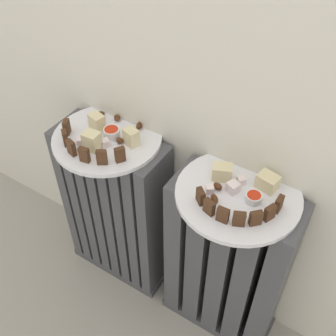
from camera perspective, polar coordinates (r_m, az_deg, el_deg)
name	(u,v)px	position (r m, az deg, el deg)	size (l,w,h in m)	color
radiator_left	(117,210)	(1.32, -7.12, -5.89)	(0.34, 0.14, 0.58)	#47474C
radiator_right	(226,266)	(1.20, 8.02, -13.34)	(0.34, 0.14, 0.58)	#47474C
plate_left	(107,138)	(1.11, -8.45, 4.17)	(0.29, 0.29, 0.01)	white
plate_right	(238,194)	(0.96, 9.74, -3.60)	(0.29, 0.29, 0.01)	white
dark_cake_slice_left_0	(67,127)	(1.12, -13.93, 5.54)	(0.03, 0.01, 0.04)	#472B19
dark_cake_slice_left_1	(65,138)	(1.09, -14.11, 4.09)	(0.03, 0.01, 0.04)	#472B19
dark_cake_slice_left_2	(71,148)	(1.05, -13.31, 2.76)	(0.03, 0.01, 0.04)	#472B19
dark_cake_slice_left_3	(84,155)	(1.03, -11.58, 1.81)	(0.03, 0.01, 0.04)	#472B19
dark_cake_slice_left_4	(102,157)	(1.01, -9.21, 1.48)	(0.03, 0.01, 0.04)	#472B19
dark_cake_slice_left_5	(120,155)	(1.01, -6.70, 1.85)	(0.03, 0.01, 0.04)	#472B19
marble_cake_slice_left_0	(131,137)	(1.06, -5.13, 4.32)	(0.04, 0.03, 0.05)	beige
marble_cake_slice_left_1	(97,122)	(1.12, -9.85, 6.34)	(0.04, 0.03, 0.04)	beige
marble_cake_slice_left_2	(92,141)	(1.06, -10.54, 3.72)	(0.04, 0.03, 0.05)	beige
turkish_delight_left_0	(105,143)	(1.07, -8.72, 3.48)	(0.02, 0.02, 0.02)	white
turkish_delight_left_1	(82,142)	(1.08, -11.94, 3.62)	(0.02, 0.02, 0.02)	white
medjool_date_left_0	(120,140)	(1.07, -6.75, 3.83)	(0.02, 0.02, 0.02)	#4C2814
medjool_date_left_1	(117,118)	(1.15, -7.09, 6.97)	(0.03, 0.02, 0.01)	#4C2814
medjool_date_left_2	(139,125)	(1.12, -4.02, 5.93)	(0.03, 0.02, 0.02)	#4C2814
medjool_date_left_3	(100,114)	(1.17, -9.51, 7.39)	(0.03, 0.02, 0.02)	#4C2814
jam_bowl_left	(112,132)	(1.09, -7.85, 4.96)	(0.04, 0.04, 0.02)	white
dark_cake_slice_right_0	(201,196)	(0.91, 4.56, -3.96)	(0.03, 0.01, 0.04)	#472B19
dark_cake_slice_right_1	(209,207)	(0.89, 5.76, -5.41)	(0.03, 0.01, 0.04)	#472B19
dark_cake_slice_right_2	(223,215)	(0.88, 7.63, -6.50)	(0.03, 0.01, 0.04)	#472B19
dark_cake_slice_right_3	(239,219)	(0.88, 9.88, -7.01)	(0.03, 0.01, 0.04)	#472B19
dark_cake_slice_right_4	(256,218)	(0.89, 12.11, -6.86)	(0.03, 0.01, 0.04)	#472B19
dark_cake_slice_right_5	(270,213)	(0.91, 13.97, -6.09)	(0.03, 0.01, 0.04)	#472B19
dark_cake_slice_right_6	(279,204)	(0.93, 15.16, -4.85)	(0.03, 0.01, 0.04)	#472B19
marble_cake_slice_right_0	(222,172)	(0.97, 7.55, -0.56)	(0.05, 0.03, 0.04)	beige
marble_cake_slice_right_1	(268,182)	(0.97, 13.69, -1.87)	(0.05, 0.04, 0.04)	beige
turkish_delight_right_0	(241,180)	(0.97, 10.15, -1.72)	(0.02, 0.02, 0.02)	white
turkish_delight_right_1	(233,187)	(0.95, 9.04, -2.68)	(0.03, 0.03, 0.03)	white
turkish_delight_right_2	(210,189)	(0.94, 5.83, -2.98)	(0.02, 0.02, 0.02)	white
medjool_date_right_0	(218,186)	(0.95, 6.92, -2.54)	(0.02, 0.02, 0.02)	#4C2814
medjool_date_right_1	(214,199)	(0.93, 6.48, -4.27)	(0.03, 0.02, 0.01)	#4C2814
jam_bowl_right	(254,197)	(0.94, 11.82, -4.04)	(0.04, 0.04, 0.02)	white
fork	(86,143)	(1.09, -11.28, 3.43)	(0.02, 0.09, 0.00)	#B7B7BC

